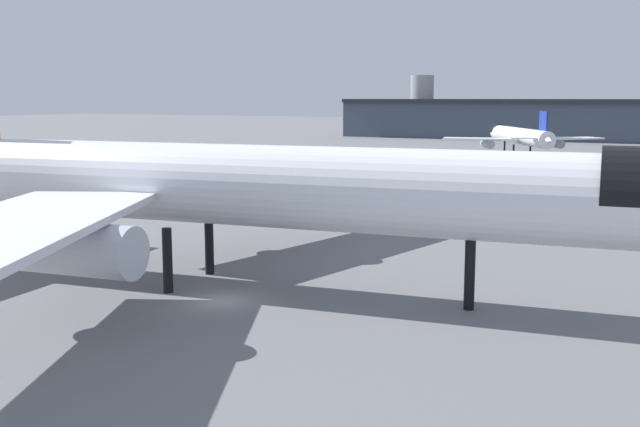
{
  "coord_description": "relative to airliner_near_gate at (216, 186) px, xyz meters",
  "views": [
    {
      "loc": [
        28.86,
        -41.28,
        13.66
      ],
      "look_at": [
        5.2,
        4.58,
        5.77
      ],
      "focal_mm": 42.69,
      "sensor_mm": 36.0,
      "label": 1
    }
  ],
  "objects": [
    {
      "name": "service_truck_front",
      "position": [
        -23.94,
        28.51,
        -5.78
      ],
      "size": [
        5.45,
        5.58,
        3.0
      ],
      "rotation": [
        0.0,
        0.0,
        5.47
      ],
      "color": "black",
      "rests_on": "ground"
    },
    {
      "name": "airliner_far_taxiway",
      "position": [
        -8.06,
        133.22,
        -2.6
      ],
      "size": [
        33.77,
        37.62,
        10.82
      ],
      "rotation": [
        0.0,
        0.0,
        2.1
      ],
      "color": "white",
      "rests_on": "ground"
    },
    {
      "name": "airliner_near_gate",
      "position": [
        0.0,
        0.0,
        0.0
      ],
      "size": [
        63.06,
        57.23,
        16.73
      ],
      "rotation": [
        0.0,
        0.0,
        0.12
      ],
      "color": "white",
      "rests_on": "ground"
    },
    {
      "name": "ground",
      "position": [
        2.75,
        -3.63,
        -7.37
      ],
      "size": [
        900.0,
        900.0,
        0.0
      ],
      "primitive_type": "plane",
      "color": "slate"
    }
  ]
}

